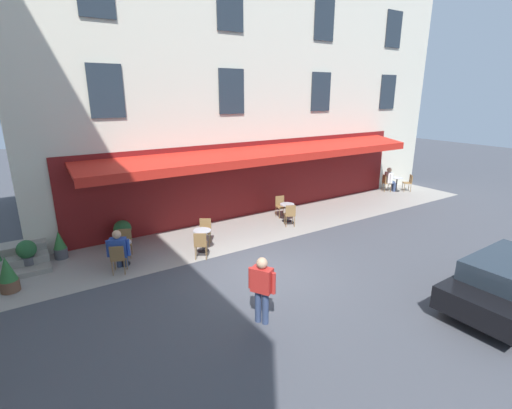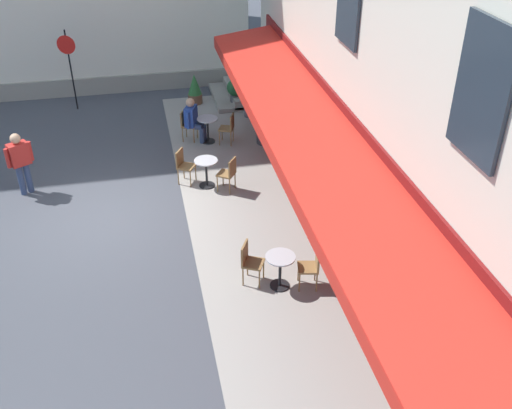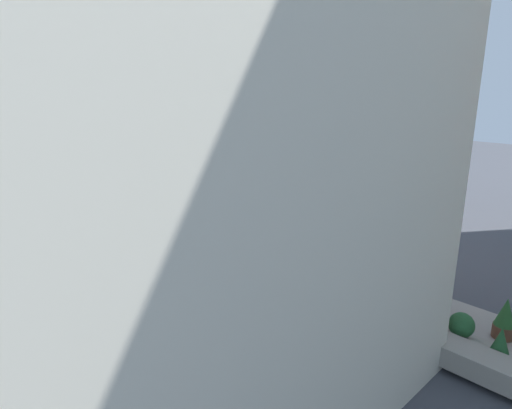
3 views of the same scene
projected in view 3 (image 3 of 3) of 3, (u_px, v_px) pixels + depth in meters
ground_plane at (345, 240)px, 16.72m from camera, size 70.00×70.00×0.00m
sidewalk_cafe_terrace at (223, 240)px, 16.72m from camera, size 20.50×3.20×0.01m
cafe_building_facade at (15, 15)px, 11.19m from camera, size 20.00×10.70×15.00m
back_alley_steps at (482, 362)px, 9.00m from camera, size 2.40×1.75×0.60m
cafe_table_near_entrance at (108, 194)px, 21.79m from camera, size 0.60×0.60×0.75m
cafe_chair_wicker_back_row at (110, 190)px, 22.38m from camera, size 0.56×0.56×0.91m
cafe_chair_wicker_under_awning at (107, 196)px, 21.19m from camera, size 0.54×0.54×0.91m
cafe_table_mid_terrace at (389, 279)px, 12.25m from camera, size 0.60×0.60×0.75m
cafe_chair_wicker_corner_left at (408, 274)px, 12.44m from camera, size 0.53×0.53×0.91m
cafe_chair_wicker_corner_right at (371, 281)px, 12.01m from camera, size 0.52×0.52×0.91m
cafe_table_streetside at (222, 227)px, 16.65m from camera, size 0.60×0.60×0.75m
cafe_chair_wicker_kerbside at (238, 225)px, 16.81m from camera, size 0.54×0.54×0.91m
cafe_chair_wicker_by_window at (207, 229)px, 16.31m from camera, size 0.47×0.47×0.91m
cafe_table_far_end at (326, 251)px, 14.27m from camera, size 0.60×0.60×0.75m
cafe_chair_wicker_facing_street at (344, 248)px, 14.40m from camera, size 0.55×0.55×0.91m
cafe_chair_wicker_near_door at (307, 251)px, 14.15m from camera, size 0.56×0.56×0.91m
seated_patron_in_blue at (402, 270)px, 12.33m from camera, size 0.63×0.64×1.32m
seated_companion_in_white at (107, 192)px, 21.35m from camera, size 0.64×0.61×1.31m
walking_pedestrian_in_red at (411, 214)px, 16.72m from camera, size 0.47×0.60×1.64m
potted_plant_entrance_right at (415, 322)px, 10.12m from camera, size 0.41×0.41×0.92m
potted_plant_under_sign at (461, 329)px, 9.67m from camera, size 0.55×0.55×0.91m
potted_plant_by_steps at (505, 319)px, 10.18m from camera, size 0.48×0.48×1.01m
potted_plant_mid_terrace at (499, 351)px, 8.94m from camera, size 0.48×0.48×1.03m
potted_plant_entrance_left at (343, 292)px, 11.47m from camera, size 0.61×0.61×0.91m
parked_car_black at (337, 186)px, 22.54m from camera, size 4.35×1.92×1.33m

